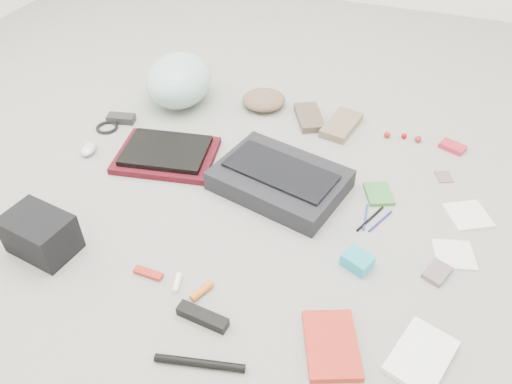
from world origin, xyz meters
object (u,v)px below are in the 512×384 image
(bike_helmet, at_px, (179,80))
(accordion_wallet, at_px, (357,261))
(camera_bag, at_px, (40,234))
(book_red, at_px, (331,345))
(messenger_bag, at_px, (280,180))
(laptop, at_px, (166,150))

(bike_helmet, distance_m, accordion_wallet, 1.18)
(bike_helmet, relative_size, camera_bag, 1.72)
(book_red, bearing_deg, camera_bag, 156.50)
(book_red, bearing_deg, accordion_wallet, 67.09)
(messenger_bag, bearing_deg, camera_bag, -124.62)
(messenger_bag, height_order, accordion_wallet, messenger_bag)
(messenger_bag, xyz_separation_m, laptop, (-0.47, 0.02, -0.00))
(laptop, xyz_separation_m, book_red, (0.80, -0.59, -0.03))
(book_red, distance_m, accordion_wallet, 0.30)
(accordion_wallet, bearing_deg, laptop, -175.92)
(messenger_bag, bearing_deg, laptop, -168.43)
(messenger_bag, relative_size, bike_helmet, 1.26)
(accordion_wallet, bearing_deg, camera_bag, -140.35)
(bike_helmet, distance_m, book_red, 1.37)
(camera_bag, xyz_separation_m, book_red, (0.94, -0.03, -0.06))
(book_red, relative_size, accordion_wallet, 2.41)
(bike_helmet, distance_m, camera_bag, 0.96)
(camera_bag, bearing_deg, book_red, 7.13)
(laptop, distance_m, book_red, 1.00)
(camera_bag, bearing_deg, laptop, 85.07)
(messenger_bag, relative_size, camera_bag, 2.17)
(camera_bag, bearing_deg, bike_helmet, 99.11)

